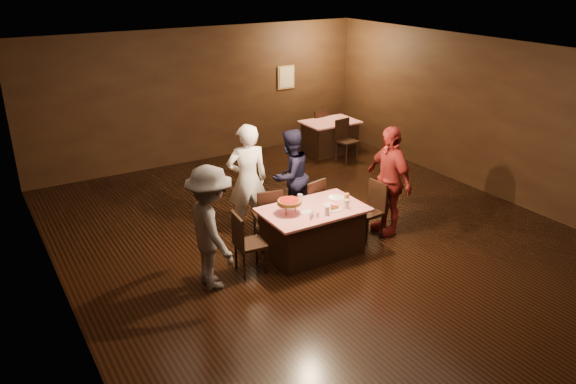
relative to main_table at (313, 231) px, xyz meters
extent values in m
plane|color=black|center=(0.39, 0.16, -0.39)|extent=(10.00, 10.00, 0.00)
cube|color=silver|center=(0.39, 0.16, 2.62)|extent=(8.00, 10.00, 0.04)
cube|color=black|center=(0.39, 5.16, 1.11)|extent=(8.00, 0.04, 3.00)
cube|color=black|center=(-3.61, 0.16, 1.11)|extent=(0.04, 10.00, 3.00)
cube|color=black|center=(4.39, 0.16, 1.11)|extent=(0.04, 10.00, 3.00)
cube|color=tan|center=(2.59, 5.13, 1.31)|extent=(0.46, 0.03, 0.56)
cube|color=beige|center=(2.59, 5.11, 1.31)|extent=(0.38, 0.01, 0.48)
cube|color=red|center=(0.00, 0.00, 0.00)|extent=(1.60, 1.00, 0.77)
cube|color=red|center=(3.18, 4.07, 0.00)|extent=(1.30, 0.90, 0.77)
cube|color=black|center=(-0.40, 0.75, 0.09)|extent=(0.50, 0.50, 0.95)
cube|color=black|center=(0.40, 0.75, 0.09)|extent=(0.50, 0.50, 0.95)
cube|color=black|center=(-1.10, 0.00, 0.09)|extent=(0.46, 0.46, 0.95)
cube|color=black|center=(1.10, 0.00, 0.09)|extent=(0.45, 0.45, 0.95)
cube|color=black|center=(3.18, 3.37, 0.09)|extent=(0.46, 0.46, 0.95)
cube|color=black|center=(3.18, 4.67, 0.09)|extent=(0.47, 0.47, 0.95)
imported|color=white|center=(-0.52, 1.20, 0.57)|extent=(0.77, 0.58, 1.90)
imported|color=black|center=(0.35, 1.26, 0.45)|extent=(0.96, 0.85, 1.67)
imported|color=#5A595E|center=(-1.73, -0.05, 0.51)|extent=(0.71, 1.18, 1.79)
imported|color=maroon|center=(1.51, 0.02, 0.55)|extent=(0.53, 1.12, 1.86)
cylinder|color=black|center=(-0.40, 0.15, 0.46)|extent=(0.01, 0.01, 0.15)
cylinder|color=black|center=(-0.49, 0.00, 0.46)|extent=(0.01, 0.01, 0.15)
cylinder|color=black|center=(-0.31, 0.00, 0.46)|extent=(0.01, 0.01, 0.15)
cylinder|color=silver|center=(-0.40, 0.05, 0.54)|extent=(0.38, 0.38, 0.01)
cylinder|color=#B27233|center=(-0.40, 0.05, 0.57)|extent=(0.35, 0.35, 0.05)
cylinder|color=#A5140C|center=(-0.40, 0.05, 0.60)|extent=(0.30, 0.30, 0.01)
cylinder|color=white|center=(0.25, -0.18, 0.39)|extent=(0.25, 0.25, 0.01)
cylinder|color=#B27233|center=(0.25, -0.18, 0.42)|extent=(0.18, 0.18, 0.04)
cylinder|color=#A5140C|center=(0.25, -0.18, 0.44)|extent=(0.14, 0.14, 0.01)
cylinder|color=white|center=(0.55, 0.15, 0.39)|extent=(0.25, 0.25, 0.01)
cylinder|color=silver|center=(0.05, -0.30, 0.46)|extent=(0.08, 0.08, 0.14)
cylinder|color=silver|center=(0.45, -0.25, 0.46)|extent=(0.08, 0.08, 0.14)
cylinder|color=#BF7F26|center=(0.60, -0.05, 0.46)|extent=(0.08, 0.08, 0.14)
cylinder|color=silver|center=(-0.05, 0.30, 0.46)|extent=(0.08, 0.08, 0.14)
cylinder|color=silver|center=(-0.18, -0.25, 0.43)|extent=(0.04, 0.04, 0.08)
cylinder|color=silver|center=(-0.18, -0.25, 0.47)|extent=(0.05, 0.05, 0.02)
cylinder|color=silver|center=(-0.12, -0.30, 0.43)|extent=(0.04, 0.04, 0.08)
cylinder|color=silver|center=(-0.12, -0.30, 0.47)|extent=(0.05, 0.05, 0.02)
cylinder|color=silver|center=(-0.24, -0.30, 0.43)|extent=(0.04, 0.04, 0.08)
cylinder|color=silver|center=(-0.24, -0.30, 0.47)|extent=(0.05, 0.05, 0.02)
cube|color=white|center=(0.30, 0.00, 0.39)|extent=(0.19, 0.19, 0.01)
cube|color=white|center=(-0.15, -0.05, 0.39)|extent=(0.21, 0.21, 0.01)
camera|label=1|loc=(-4.41, -6.56, 3.90)|focal=35.00mm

